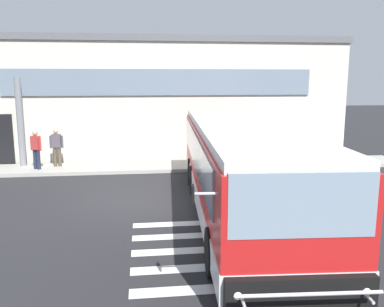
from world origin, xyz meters
The scene contains 8 objects.
ground_plane centered at (0.00, 0.00, -0.01)m, with size 80.00×90.00×0.02m, color #232326.
bay_paint_stripes centered at (2.00, -4.20, 0.00)m, with size 4.40×3.96×0.01m.
terminal_building centered at (-0.68, 11.60, 2.96)m, with size 22.02×13.80×5.94m.
boarding_curb centered at (0.00, 4.80, 0.07)m, with size 24.22×2.00×0.15m, color #9E9B93.
entry_support_column centered at (-5.20, 5.40, 2.08)m, with size 0.28×0.28×3.87m, color slate.
bus_main_foreground centered at (2.90, -1.86, 1.33)m, with size 3.66×11.60×2.70m.
passenger_near_column centered at (-4.40, 4.58, 1.08)m, with size 0.52×0.39×1.68m.
passenger_by_doorway centered at (-3.65, 5.10, 1.11)m, with size 0.59×0.38×1.68m.
Camera 1 is at (0.13, -13.06, 3.96)m, focal length 37.99 mm.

